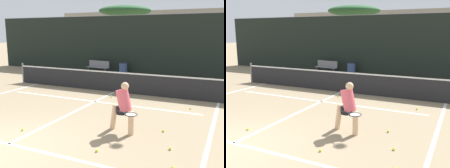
% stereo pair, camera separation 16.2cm
% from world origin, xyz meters
% --- Properties ---
extents(court_baseline_near, '(11.00, 0.10, 0.01)m').
position_xyz_m(court_baseline_near, '(0.00, 0.40, 0.00)').
color(court_baseline_near, white).
rests_on(court_baseline_near, ground).
extents(court_service_line, '(8.25, 0.10, 0.01)m').
position_xyz_m(court_service_line, '(0.00, 4.87, 0.00)').
color(court_service_line, white).
rests_on(court_service_line, ground).
extents(court_center_mark, '(0.10, 6.35, 0.01)m').
position_xyz_m(court_center_mark, '(0.00, 3.58, 0.00)').
color(court_center_mark, white).
rests_on(court_center_mark, ground).
extents(court_sideline_right, '(0.10, 7.35, 0.01)m').
position_xyz_m(court_sideline_right, '(4.51, 3.58, 0.00)').
color(court_sideline_right, white).
rests_on(court_sideline_right, ground).
extents(net, '(11.09, 0.09, 1.07)m').
position_xyz_m(net, '(0.00, 6.75, 0.51)').
color(net, slate).
rests_on(net, ground).
extents(fence_back, '(24.00, 0.06, 3.80)m').
position_xyz_m(fence_back, '(0.00, 11.92, 1.89)').
color(fence_back, black).
rests_on(fence_back, ground).
extents(player_practicing, '(1.06, 0.81, 1.43)m').
position_xyz_m(player_practicing, '(2.27, 2.33, 0.76)').
color(player_practicing, '#DBAD84').
rests_on(player_practicing, ground).
extents(tennis_ball_scattered_0, '(0.07, 0.07, 0.07)m').
position_xyz_m(tennis_ball_scattered_0, '(-0.34, 1.23, 0.03)').
color(tennis_ball_scattered_0, '#D1E033').
rests_on(tennis_ball_scattered_0, ground).
extents(tennis_ball_scattered_3, '(0.07, 0.07, 0.07)m').
position_xyz_m(tennis_ball_scattered_3, '(3.71, 1.77, 0.03)').
color(tennis_ball_scattered_3, '#D1E033').
rests_on(tennis_ball_scattered_3, ground).
extents(tennis_ball_scattered_4, '(0.07, 0.07, 0.07)m').
position_xyz_m(tennis_ball_scattered_4, '(2.19, 0.94, 0.03)').
color(tennis_ball_scattered_4, '#D1E033').
rests_on(tennis_ball_scattered_4, ground).
extents(tennis_ball_scattered_5, '(0.07, 0.07, 0.07)m').
position_xyz_m(tennis_ball_scattered_5, '(0.89, 5.96, 0.03)').
color(tennis_ball_scattered_5, '#D1E033').
rests_on(tennis_ball_scattered_5, ground).
extents(tennis_ball_scattered_6, '(0.07, 0.07, 0.07)m').
position_xyz_m(tennis_ball_scattered_6, '(3.29, 2.82, 0.03)').
color(tennis_ball_scattered_6, '#D1E033').
rests_on(tennis_ball_scattered_6, ground).
extents(tennis_ball_scattered_7, '(0.07, 0.07, 0.07)m').
position_xyz_m(tennis_ball_scattered_7, '(0.28, 5.81, 0.03)').
color(tennis_ball_scattered_7, '#D1E033').
rests_on(tennis_ball_scattered_7, ground).
extents(tennis_ball_scattered_8, '(0.07, 0.07, 0.07)m').
position_xyz_m(tennis_ball_scattered_8, '(3.97, 0.90, 0.03)').
color(tennis_ball_scattered_8, '#D1E033').
rests_on(tennis_ball_scattered_8, ground).
extents(tennis_ball_scattered_9, '(0.07, 0.07, 0.07)m').
position_xyz_m(tennis_ball_scattered_9, '(3.63, 5.37, 0.03)').
color(tennis_ball_scattered_9, '#D1E033').
rests_on(tennis_ball_scattered_9, ground).
extents(courtside_bench, '(1.65, 0.61, 0.86)m').
position_xyz_m(courtside_bench, '(-3.22, 11.21, 0.47)').
color(courtside_bench, slate).
rests_on(courtside_bench, ground).
extents(trash_bin, '(0.55, 0.55, 0.83)m').
position_xyz_m(trash_bin, '(-1.47, 11.34, 0.42)').
color(trash_bin, '#384C7F').
rests_on(trash_bin, ground).
extents(tree_west, '(4.65, 4.65, 5.02)m').
position_xyz_m(tree_west, '(-4.18, 18.17, 4.53)').
color(tree_west, brown).
rests_on(tree_west, ground).
extents(building_far, '(36.00, 2.40, 5.40)m').
position_xyz_m(building_far, '(0.00, 29.89, 2.70)').
color(building_far, gray).
rests_on(building_far, ground).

